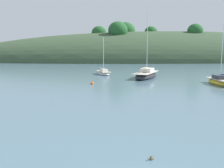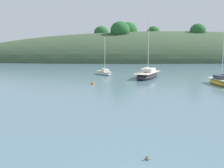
{
  "view_description": "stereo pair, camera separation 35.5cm",
  "coord_description": "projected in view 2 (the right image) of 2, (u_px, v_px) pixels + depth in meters",
  "views": [
    {
      "loc": [
        -1.69,
        -8.01,
        5.37
      ],
      "look_at": [
        0.0,
        20.0,
        1.2
      ],
      "focal_mm": 42.35,
      "sensor_mm": 36.0,
      "label": 1
    },
    {
      "loc": [
        -1.34,
        -8.03,
        5.37
      ],
      "look_at": [
        0.0,
        20.0,
        1.2
      ],
      "focal_mm": 42.35,
      "sensor_mm": 36.0,
      "label": 2
    }
  ],
  "objects": [
    {
      "name": "duck_trailing",
      "position": [
        148.0,
        158.0,
        12.49
      ],
      "size": [
        0.34,
        0.39,
        0.24
      ],
      "color": "brown",
      "rests_on": "ground"
    },
    {
      "name": "sailboat_red_portside",
      "position": [
        222.0,
        82.0,
        35.62
      ],
      "size": [
        2.26,
        6.22,
        8.35
      ],
      "color": "gold",
      "rests_on": "ground"
    },
    {
      "name": "sailboat_orange_cutter",
      "position": [
        147.0,
        75.0,
        43.0
      ],
      "size": [
        6.0,
        8.3,
        11.17
      ],
      "color": "#232328",
      "rests_on": "ground"
    },
    {
      "name": "mooring_buoy_outer",
      "position": [
        93.0,
        83.0,
        36.35
      ],
      "size": [
        0.44,
        0.44,
        0.54
      ],
      "color": "orange",
      "rests_on": "ground"
    },
    {
      "name": "far_shoreline_hill",
      "position": [
        174.0,
        60.0,
        93.15
      ],
      "size": [
        150.0,
        36.0,
        23.33
      ],
      "color": "#384C33",
      "rests_on": "ground"
    },
    {
      "name": "sailboat_navy_dinghy",
      "position": [
        105.0,
        73.0,
        48.09
      ],
      "size": [
        3.13,
        5.11,
        6.89
      ],
      "color": "white",
      "rests_on": "ground"
    }
  ]
}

